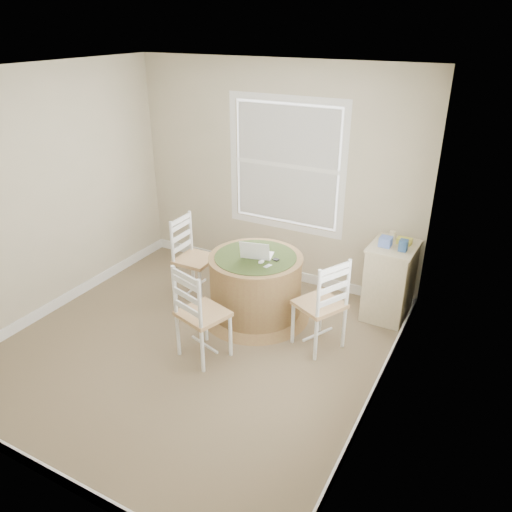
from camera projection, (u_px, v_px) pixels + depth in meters
The scene contains 14 objects.
room at pixel (212, 224), 4.49m from camera, with size 3.64×3.64×2.64m.
round_table at pixel (256, 284), 5.37m from camera, with size 1.18×1.18×0.72m.
chair_left at pixel (195, 259), 5.72m from camera, with size 0.42×0.40×0.95m, color white, non-canonical shape.
chair_near at pixel (203, 313), 4.67m from camera, with size 0.42×0.40×0.95m, color white, non-canonical shape.
chair_right at pixel (320, 304), 4.83m from camera, with size 0.42×0.40×0.95m, color white, non-canonical shape.
laptop at pixel (257, 254), 5.22m from camera, with size 0.37×0.34×0.22m.
mouse at pixel (261, 262), 5.10m from camera, with size 0.06×0.09×0.03m, color white.
phone at pixel (267, 266), 5.02m from camera, with size 0.04×0.09×0.02m, color #B7BABF.
keys at pixel (276, 260), 5.14m from camera, with size 0.06×0.05×0.03m, color black.
corner_chest at pixel (390, 280), 5.38m from camera, with size 0.50×0.64×0.84m.
tissue_box at pixel (385, 242), 5.14m from camera, with size 0.12×0.12×0.10m, color #6383E2.
box_yellow at pixel (405, 241), 5.21m from camera, with size 0.15×0.10×0.06m, color gold.
box_blue at pixel (404, 246), 5.02m from camera, with size 0.08×0.08×0.12m, color #305690.
cup_cream at pixel (392, 235), 5.32m from camera, with size 0.07×0.07×0.09m, color beige.
Camera 1 is at (2.49, -3.33, 2.98)m, focal length 35.00 mm.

